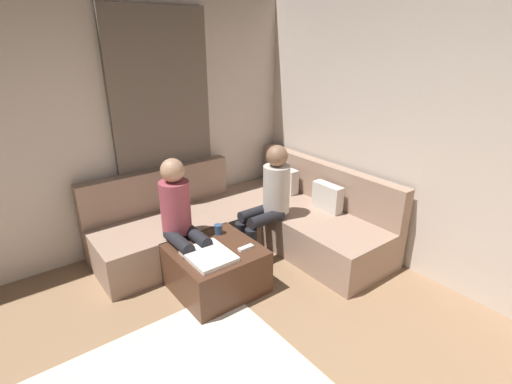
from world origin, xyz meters
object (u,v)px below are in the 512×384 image
Objects in this scene: coffee_mug at (218,229)px; person_on_couch_back at (269,198)px; sectional_couch at (249,222)px; game_remote at (246,248)px; ottoman at (216,268)px; person_on_couch_side at (181,217)px.

coffee_mug is 0.64m from person_on_couch_back.
game_remote is (0.65, -0.51, 0.15)m from sectional_couch.
person_on_couch_back is (0.03, 0.61, 0.19)m from coffee_mug.
ottoman is 0.57m from person_on_couch_side.
sectional_couch is 17.00× the size of game_remote.
person_on_couch_back is 0.95m from person_on_couch_side.
person_on_couch_back is at bearing 86.93° from coffee_mug.
ottoman is at bearing -39.29° from coffee_mug.
person_on_couch_back is at bearing 122.91° from game_remote.
ottoman is 0.63× the size of person_on_couch_back.
ottoman is at bearing -57.58° from sectional_couch.
person_on_couch_back reaches higher than sectional_couch.
sectional_couch is 26.84× the size of coffee_mug.
person_on_couch_side is (-0.32, -0.16, 0.45)m from ottoman.
sectional_couch reaches higher than coffee_mug.
person_on_couch_side is at bearing -80.58° from sectional_couch.
game_remote is (0.40, 0.04, -0.04)m from coffee_mug.
coffee_mug is (-0.22, 0.18, 0.26)m from ottoman.
game_remote is at bearing -38.46° from sectional_couch.
ottoman is at bearing -129.29° from game_remote.
sectional_couch is 0.47m from person_on_couch_back.
person_on_couch_back is (-0.37, 0.57, 0.23)m from game_remote.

